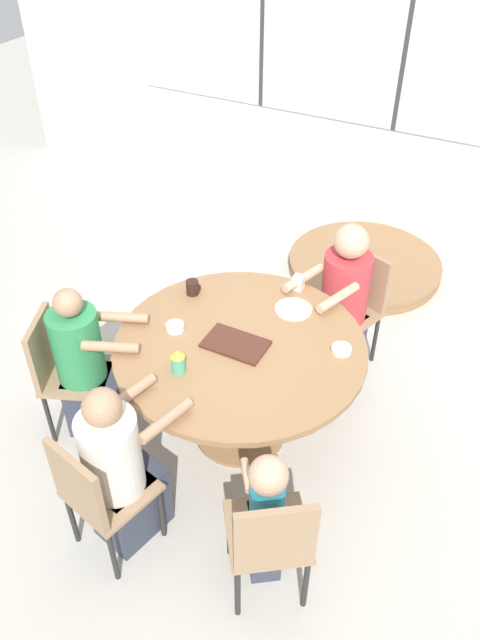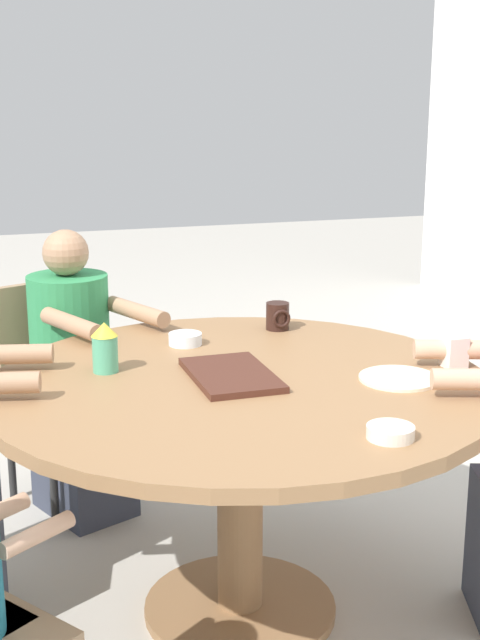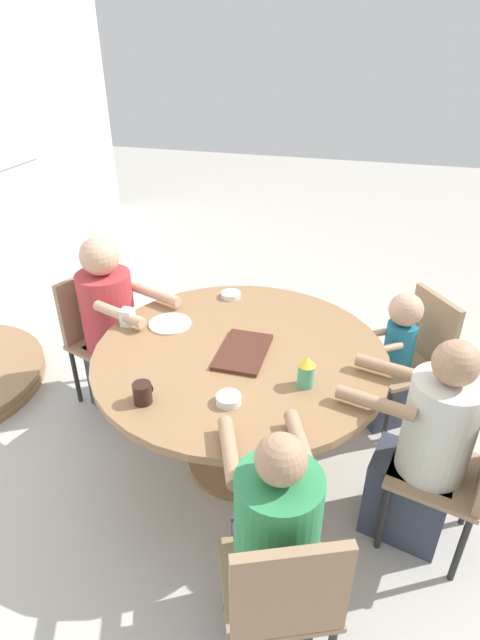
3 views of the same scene
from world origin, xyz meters
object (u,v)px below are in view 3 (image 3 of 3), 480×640
chair_for_man_teal_shirt (463,467)px  bowl_white_shallow (229,399)px  person_woman_green_shirt (115,335)px  chair_for_toddler (416,351)px  person_toddler (393,362)px  chair_for_man_blue_shirt (283,593)px  chair_for_woman_green_shirt (97,328)px  person_man_teal_shirt (423,455)px  milk_carton_small (128,317)px  bowl_cereal (231,295)px  coffee_mug (143,393)px  person_man_blue_shirt (273,553)px  sippy_cup (306,371)px

chair_for_man_teal_shirt → bowl_white_shallow: 1.07m
person_woman_green_shirt → bowl_white_shallow: person_woman_green_shirt is taller
chair_for_toddler → chair_for_man_teal_shirt: bearing=155.8°
person_toddler → chair_for_man_blue_shirt: bearing=132.4°
chair_for_woman_green_shirt → chair_for_man_blue_shirt: (-1.39, -1.49, 0.00)m
person_man_teal_shirt → bowl_white_shallow: person_man_teal_shirt is taller
milk_carton_small → chair_for_man_blue_shirt: bearing=-135.3°
chair_for_man_teal_shirt → person_toddler: (0.81, 0.30, -0.05)m
person_toddler → bowl_cereal: size_ratio=7.77×
chair_for_woman_green_shirt → person_toddler: person_toddler is taller
coffee_mug → bowl_white_shallow: coffee_mug is taller
chair_for_man_blue_shirt → chair_for_toddler: size_ratio=1.00×
chair_for_man_teal_shirt → person_man_blue_shirt: person_man_blue_shirt is taller
coffee_mug → chair_for_man_teal_shirt: bearing=-80.2°
sippy_cup → bowl_cereal: 0.94m
chair_for_woman_green_shirt → milk_carton_small: 0.57m
chair_for_man_teal_shirt → person_toddler: 0.87m
coffee_mug → bowl_cereal: 1.05m
person_man_blue_shirt → sippy_cup: 0.77m
chair_for_man_teal_shirt → person_man_blue_shirt: (-0.62, 0.71, -0.02)m
coffee_mug → bowl_cereal: coffee_mug is taller
person_woman_green_shirt → sippy_cup: 1.39m
chair_for_woman_green_shirt → coffee_mug: (-0.86, -0.76, 0.30)m
chair_for_man_teal_shirt → bowl_cereal: 1.55m
sippy_cup → milk_carton_small: 1.06m
chair_for_woman_green_shirt → person_man_blue_shirt: bearing=68.1°
person_woman_green_shirt → milk_carton_small: size_ratio=11.98×
person_man_blue_shirt → milk_carton_small: person_man_blue_shirt is taller
person_woman_green_shirt → person_toddler: person_woman_green_shirt is taller
chair_for_man_blue_shirt → bowl_white_shallow: size_ratio=7.80×
bowl_white_shallow → bowl_cereal: (0.95, 0.27, -0.00)m
coffee_mug → person_man_teal_shirt: bearing=-77.2°
chair_for_man_blue_shirt → milk_carton_small: 1.59m
person_man_blue_shirt → milk_carton_small: 1.44m
person_woman_green_shirt → sippy_cup: person_woman_green_shirt is taller
person_man_teal_shirt → bowl_cereal: bearing=69.3°
person_woman_green_shirt → bowl_white_shallow: 1.23m
chair_for_toddler → person_man_teal_shirt: (-0.86, -0.01, -0.01)m
chair_for_man_blue_shirt → bowl_white_shallow: (0.62, 0.37, 0.27)m
person_man_teal_shirt → chair_for_woman_green_shirt: bearing=86.9°
person_toddler → bowl_cereal: (-0.01, 1.00, 0.31)m
chair_for_man_blue_shirt → milk_carton_small: bearing=111.7°
chair_for_toddler → bowl_white_shallow: (-1.05, 0.85, 0.27)m
person_man_blue_shirt → milk_carton_small: size_ratio=11.30×
coffee_mug → sippy_cup: sippy_cup is taller
coffee_mug → bowl_white_shallow: 0.37m
sippy_cup → milk_carton_small: (0.27, 1.02, -0.03)m
person_man_blue_shirt → sippy_cup: person_man_blue_shirt is taller
sippy_cup → chair_for_man_teal_shirt: bearing=-95.1°
chair_for_man_blue_shirt → sippy_cup: bearing=72.0°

